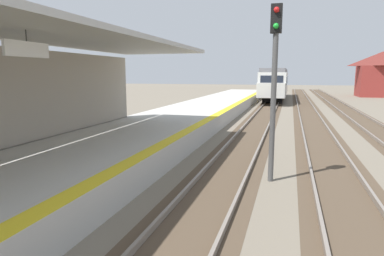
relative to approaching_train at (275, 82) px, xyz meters
name	(u,v)px	position (x,y,z in m)	size (l,w,h in m)	color
station_platform	(123,145)	(-4.40, -33.02, -1.73)	(5.00, 80.00, 0.91)	#B7B5AD
track_pair_nearest_platform	(246,142)	(0.00, -29.02, -2.13)	(2.34, 120.00, 0.16)	#4C3D2D
track_pair_middle	(322,146)	(3.40, -29.02, -2.13)	(2.34, 120.00, 0.16)	#4C3D2D
approaching_train	(275,82)	(0.00, 0.00, 0.00)	(2.93, 19.60, 4.76)	silver
rail_signal_post	(274,76)	(1.44, -34.60, 1.02)	(0.32, 0.34, 5.20)	#4C4C4C
distant_trackside_house	(381,73)	(14.29, 9.50, 1.16)	(6.60, 5.28, 6.40)	maroon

